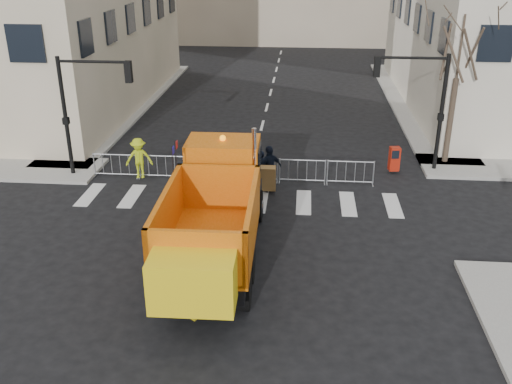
# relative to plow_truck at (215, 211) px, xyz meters

# --- Properties ---
(ground) EXTENTS (120.00, 120.00, 0.00)m
(ground) POSITION_rel_plow_truck_xyz_m (0.37, -0.56, -1.85)
(ground) COLOR black
(ground) RESTS_ON ground
(sidewalk_back) EXTENTS (64.00, 5.00, 0.15)m
(sidewalk_back) POSITION_rel_plow_truck_xyz_m (0.37, 7.94, -1.78)
(sidewalk_back) COLOR gray
(sidewalk_back) RESTS_ON ground
(traffic_light_left) EXTENTS (0.18, 0.18, 5.40)m
(traffic_light_left) POSITION_rel_plow_truck_xyz_m (-7.63, 6.94, 0.85)
(traffic_light_left) COLOR black
(traffic_light_left) RESTS_ON ground
(traffic_light_right) EXTENTS (0.18, 0.18, 5.40)m
(traffic_light_right) POSITION_rel_plow_truck_xyz_m (8.87, 8.94, 0.85)
(traffic_light_right) COLOR black
(traffic_light_right) RESTS_ON ground
(crowd_barriers) EXTENTS (12.60, 0.60, 1.10)m
(crowd_barriers) POSITION_rel_plow_truck_xyz_m (-0.38, 7.04, -1.30)
(crowd_barriers) COLOR #9EA0A5
(crowd_barriers) RESTS_ON ground
(street_tree) EXTENTS (3.00, 3.00, 7.50)m
(street_tree) POSITION_rel_plow_truck_xyz_m (9.57, 9.94, 1.90)
(street_tree) COLOR #382B21
(street_tree) RESTS_ON ground
(plow_truck) EXTENTS (3.52, 10.79, 4.17)m
(plow_truck) POSITION_rel_plow_truck_xyz_m (0.00, 0.00, 0.00)
(plow_truck) COLOR black
(plow_truck) RESTS_ON ground
(cop_a) EXTENTS (0.63, 0.44, 1.66)m
(cop_a) POSITION_rel_plow_truck_xyz_m (0.97, 6.44, -1.02)
(cop_a) COLOR black
(cop_a) RESTS_ON ground
(cop_b) EXTENTS (1.07, 0.96, 1.81)m
(cop_b) POSITION_rel_plow_truck_xyz_m (0.35, 5.46, -0.95)
(cop_b) COLOR black
(cop_b) RESTS_ON ground
(cop_c) EXTENTS (1.23, 1.15, 2.04)m
(cop_c) POSITION_rel_plow_truck_xyz_m (1.39, 5.96, -0.83)
(cop_c) COLOR black
(cop_c) RESTS_ON ground
(worker) EXTENTS (1.28, 0.88, 1.82)m
(worker) POSITION_rel_plow_truck_xyz_m (-4.42, 6.66, -0.79)
(worker) COLOR #A9B915
(worker) RESTS_ON sidewalk_back
(newspaper_box) EXTENTS (0.50, 0.46, 1.10)m
(newspaper_box) POSITION_rel_plow_truck_xyz_m (6.94, 8.53, -1.15)
(newspaper_box) COLOR #A51D0C
(newspaper_box) RESTS_ON sidewalk_back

